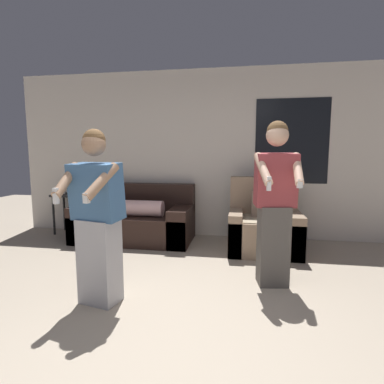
{
  "coord_description": "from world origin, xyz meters",
  "views": [
    {
      "loc": [
        0.5,
        -1.82,
        1.36
      ],
      "look_at": [
        0.04,
        0.96,
        1.0
      ],
      "focal_mm": 28.0,
      "sensor_mm": 36.0,
      "label": 1
    }
  ],
  "objects_px": {
    "armchair": "(264,226)",
    "side_table": "(70,201)",
    "couch": "(135,221)",
    "person_right": "(275,203)",
    "person_left": "(97,219)"
  },
  "relations": [
    {
      "from": "person_right",
      "to": "armchair",
      "type": "bearing_deg",
      "value": 90.67
    },
    {
      "from": "person_left",
      "to": "person_right",
      "type": "height_order",
      "value": "person_right"
    },
    {
      "from": "side_table",
      "to": "person_right",
      "type": "relative_size",
      "value": 0.49
    },
    {
      "from": "side_table",
      "to": "person_right",
      "type": "xyz_separation_m",
      "value": [
        3.23,
        -1.56,
        0.3
      ]
    },
    {
      "from": "person_right",
      "to": "person_left",
      "type": "bearing_deg",
      "value": -157.94
    },
    {
      "from": "armchair",
      "to": "person_right",
      "type": "distance_m",
      "value": 1.26
    },
    {
      "from": "armchair",
      "to": "person_left",
      "type": "xyz_separation_m",
      "value": [
        -1.59,
        -1.8,
        0.44
      ]
    },
    {
      "from": "armchair",
      "to": "person_right",
      "type": "xyz_separation_m",
      "value": [
        0.01,
        -1.15,
        0.52
      ]
    },
    {
      "from": "armchair",
      "to": "person_right",
      "type": "height_order",
      "value": "person_right"
    },
    {
      "from": "couch",
      "to": "side_table",
      "type": "bearing_deg",
      "value": 170.0
    },
    {
      "from": "armchair",
      "to": "side_table",
      "type": "bearing_deg",
      "value": 172.69
    },
    {
      "from": "couch",
      "to": "armchair",
      "type": "relative_size",
      "value": 1.77
    },
    {
      "from": "armchair",
      "to": "side_table",
      "type": "xyz_separation_m",
      "value": [
        -3.22,
        0.41,
        0.22
      ]
    },
    {
      "from": "couch",
      "to": "person_left",
      "type": "relative_size",
      "value": 1.15
    },
    {
      "from": "side_table",
      "to": "person_left",
      "type": "xyz_separation_m",
      "value": [
        1.63,
        -2.21,
        0.22
      ]
    }
  ]
}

